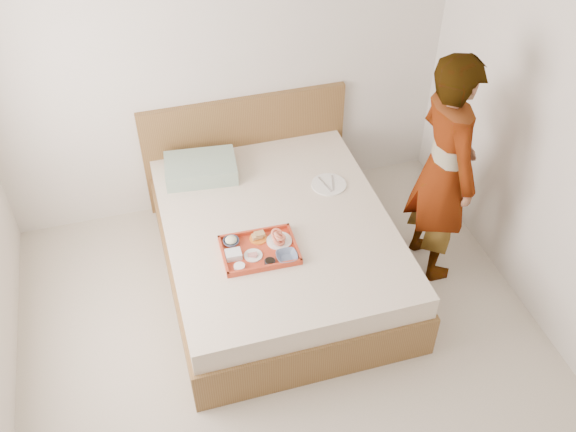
% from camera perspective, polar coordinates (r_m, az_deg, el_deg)
% --- Properties ---
extents(ground, '(3.50, 4.00, 0.01)m').
position_cam_1_polar(ground, '(4.26, 1.06, -14.90)').
color(ground, beige).
rests_on(ground, ground).
extents(wall_back, '(3.50, 0.01, 2.60)m').
position_cam_1_polar(wall_back, '(4.84, -5.87, 13.82)').
color(wall_back, silver).
rests_on(wall_back, ground).
extents(bed, '(1.65, 2.00, 0.53)m').
position_cam_1_polar(bed, '(4.69, -0.93, -2.83)').
color(bed, brown).
rests_on(bed, ground).
extents(headboard, '(1.65, 0.06, 0.95)m').
position_cam_1_polar(headboard, '(5.27, -3.78, 5.97)').
color(headboard, brown).
rests_on(headboard, ground).
extents(pillow, '(0.56, 0.41, 0.13)m').
position_cam_1_polar(pillow, '(4.90, -7.75, 4.21)').
color(pillow, '#91AB97').
rests_on(pillow, bed).
extents(tray, '(0.51, 0.38, 0.05)m').
position_cam_1_polar(tray, '(4.27, -2.56, -3.02)').
color(tray, '#B6391C').
rests_on(tray, bed).
extents(prawn_plate, '(0.18, 0.18, 0.01)m').
position_cam_1_polar(prawn_plate, '(4.33, -0.78, -2.21)').
color(prawn_plate, white).
rests_on(prawn_plate, tray).
extents(navy_bowl_big, '(0.15, 0.15, 0.03)m').
position_cam_1_polar(navy_bowl_big, '(4.21, -0.11, -3.62)').
color(navy_bowl_big, '#162443').
rests_on(navy_bowl_big, tray).
extents(sauce_dish, '(0.07, 0.07, 0.03)m').
position_cam_1_polar(sauce_dish, '(4.18, -1.62, -4.11)').
color(sauce_dish, black).
rests_on(sauce_dish, tray).
extents(meat_plate, '(0.13, 0.13, 0.01)m').
position_cam_1_polar(meat_plate, '(4.24, -3.11, -3.51)').
color(meat_plate, white).
rests_on(meat_plate, tray).
extents(bread_plate, '(0.13, 0.13, 0.01)m').
position_cam_1_polar(bread_plate, '(4.35, -2.65, -2.00)').
color(bread_plate, orange).
rests_on(bread_plate, tray).
extents(salad_bowl, '(0.11, 0.11, 0.03)m').
position_cam_1_polar(salad_bowl, '(4.32, -5.06, -2.30)').
color(salad_bowl, '#162443').
rests_on(salad_bowl, tray).
extents(plastic_tub, '(0.11, 0.09, 0.05)m').
position_cam_1_polar(plastic_tub, '(4.23, -4.87, -3.43)').
color(plastic_tub, silver).
rests_on(plastic_tub, tray).
extents(cheese_round, '(0.07, 0.07, 0.03)m').
position_cam_1_polar(cheese_round, '(4.16, -4.33, -4.52)').
color(cheese_round, white).
rests_on(cheese_round, tray).
extents(dinner_plate, '(0.29, 0.29, 0.01)m').
position_cam_1_polar(dinner_plate, '(4.81, 3.64, 2.81)').
color(dinner_plate, white).
rests_on(dinner_plate, bed).
extents(person, '(0.43, 0.65, 1.75)m').
position_cam_1_polar(person, '(4.51, 13.68, 3.99)').
color(person, silver).
rests_on(person, ground).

